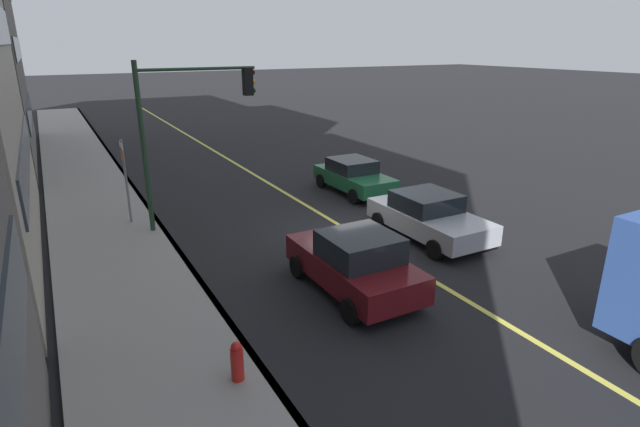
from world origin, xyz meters
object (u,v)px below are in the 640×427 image
(car_green, at_px, (354,176))
(traffic_light_mast, at_px, (189,116))
(fire_hydrant, at_px, (237,365))
(car_maroon, at_px, (355,262))
(car_silver, at_px, (428,216))
(street_sign_post, at_px, (125,176))

(car_green, relative_size, traffic_light_mast, 0.73)
(traffic_light_mast, xyz_separation_m, fire_hydrant, (-8.74, 1.69, -3.34))
(traffic_light_mast, bearing_deg, car_maroon, -161.43)
(car_silver, distance_m, traffic_light_mast, 8.38)
(car_green, relative_size, car_maroon, 0.99)
(car_silver, bearing_deg, car_green, -6.93)
(car_maroon, xyz_separation_m, traffic_light_mast, (6.59, 2.22, 3.02))
(car_green, relative_size, street_sign_post, 1.34)
(traffic_light_mast, bearing_deg, car_silver, -126.08)
(car_silver, distance_m, street_sign_post, 10.16)
(car_green, xyz_separation_m, fire_hydrant, (-9.71, 8.67, -0.25))
(car_maroon, relative_size, traffic_light_mast, 0.74)
(car_green, height_order, street_sign_post, street_sign_post)
(street_sign_post, distance_m, fire_hydrant, 10.01)
(car_silver, bearing_deg, car_maroon, 116.06)
(car_silver, distance_m, fire_hydrant, 9.01)
(car_green, xyz_separation_m, car_silver, (-5.56, 0.68, 0.02))
(car_silver, height_order, fire_hydrant, car_silver)
(car_green, xyz_separation_m, traffic_light_mast, (-0.97, 6.98, 3.09))
(car_maroon, bearing_deg, fire_hydrant, 118.82)
(traffic_light_mast, bearing_deg, fire_hydrant, 169.05)
(car_green, bearing_deg, fire_hydrant, 138.25)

